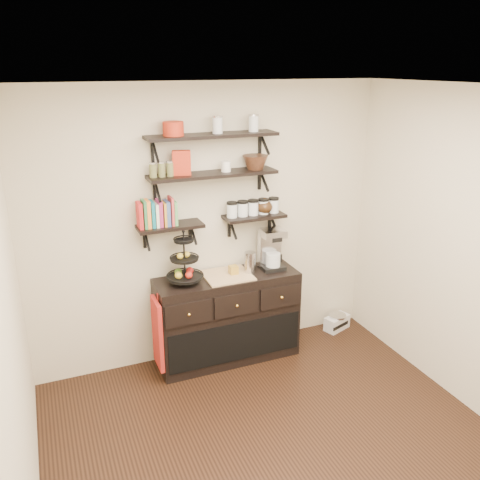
% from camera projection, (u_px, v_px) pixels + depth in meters
% --- Properties ---
extents(floor, '(3.50, 3.50, 0.00)m').
position_uv_depth(floor, '(289.00, 461.00, 3.83)').
color(floor, black).
rests_on(floor, ground).
extents(ceiling, '(3.50, 3.50, 0.02)m').
position_uv_depth(ceiling, '(303.00, 89.00, 2.95)').
color(ceiling, white).
rests_on(ceiling, back_wall).
extents(back_wall, '(3.50, 0.02, 2.70)m').
position_uv_depth(back_wall, '(209.00, 226.00, 4.92)').
color(back_wall, beige).
rests_on(back_wall, ground).
extents(left_wall, '(0.02, 3.50, 2.70)m').
position_uv_depth(left_wall, '(10.00, 353.00, 2.76)').
color(left_wall, beige).
rests_on(left_wall, ground).
extents(shelf_top, '(1.20, 0.27, 0.23)m').
position_uv_depth(shelf_top, '(212.00, 136.00, 4.51)').
color(shelf_top, black).
rests_on(shelf_top, back_wall).
extents(shelf_mid, '(1.20, 0.27, 0.23)m').
position_uv_depth(shelf_mid, '(213.00, 175.00, 4.63)').
color(shelf_mid, black).
rests_on(shelf_mid, back_wall).
extents(shelf_low_left, '(0.60, 0.25, 0.23)m').
position_uv_depth(shelf_low_left, '(170.00, 227.00, 4.64)').
color(shelf_low_left, black).
rests_on(shelf_low_left, back_wall).
extents(shelf_low_right, '(0.60, 0.25, 0.23)m').
position_uv_depth(shelf_low_right, '(254.00, 217.00, 4.94)').
color(shelf_low_right, black).
rests_on(shelf_low_right, back_wall).
extents(cookbooks, '(0.36, 0.15, 0.26)m').
position_uv_depth(cookbooks, '(160.00, 214.00, 4.56)').
color(cookbooks, red).
rests_on(cookbooks, shelf_low_left).
extents(glass_canisters, '(0.54, 0.10, 0.13)m').
position_uv_depth(glass_canisters, '(253.00, 208.00, 4.91)').
color(glass_canisters, silver).
rests_on(glass_canisters, shelf_low_right).
extents(sideboard, '(1.40, 0.50, 0.92)m').
position_uv_depth(sideboard, '(227.00, 318.00, 5.04)').
color(sideboard, black).
rests_on(sideboard, floor).
extents(fruit_stand, '(0.34, 0.34, 0.50)m').
position_uv_depth(fruit_stand, '(185.00, 266.00, 4.69)').
color(fruit_stand, black).
rests_on(fruit_stand, sideboard).
extents(candle, '(0.08, 0.08, 0.08)m').
position_uv_depth(candle, '(233.00, 270.00, 4.90)').
color(candle, '#A67F26').
rests_on(candle, sideboard).
extents(coffee_maker, '(0.23, 0.22, 0.41)m').
position_uv_depth(coffee_maker, '(271.00, 249.00, 5.03)').
color(coffee_maker, black).
rests_on(coffee_maker, sideboard).
extents(thermal_carafe, '(0.11, 0.11, 0.22)m').
position_uv_depth(thermal_carafe, '(250.00, 263.00, 4.92)').
color(thermal_carafe, silver).
rests_on(thermal_carafe, sideboard).
extents(apron, '(0.04, 0.29, 0.67)m').
position_uv_depth(apron, '(158.00, 334.00, 4.68)').
color(apron, maroon).
rests_on(apron, sideboard).
extents(radio, '(0.33, 0.25, 0.18)m').
position_uv_depth(radio, '(337.00, 322.00, 5.71)').
color(radio, silver).
rests_on(radio, floor).
extents(recipe_box, '(0.17, 0.09, 0.22)m').
position_uv_depth(recipe_box, '(182.00, 163.00, 4.48)').
color(recipe_box, '#B22A14').
rests_on(recipe_box, shelf_mid).
extents(walnut_bowl, '(0.24, 0.24, 0.13)m').
position_uv_depth(walnut_bowl, '(255.00, 162.00, 4.75)').
color(walnut_bowl, black).
rests_on(walnut_bowl, shelf_mid).
extents(ramekins, '(0.09, 0.09, 0.10)m').
position_uv_depth(ramekins, '(226.00, 166.00, 4.65)').
color(ramekins, white).
rests_on(ramekins, shelf_mid).
extents(teapot, '(0.21, 0.16, 0.16)m').
position_uv_depth(teapot, '(265.00, 206.00, 4.95)').
color(teapot, '#301D0E').
rests_on(teapot, shelf_low_right).
extents(red_pot, '(0.18, 0.18, 0.12)m').
position_uv_depth(red_pot, '(173.00, 129.00, 4.36)').
color(red_pot, '#B22A14').
rests_on(red_pot, shelf_top).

